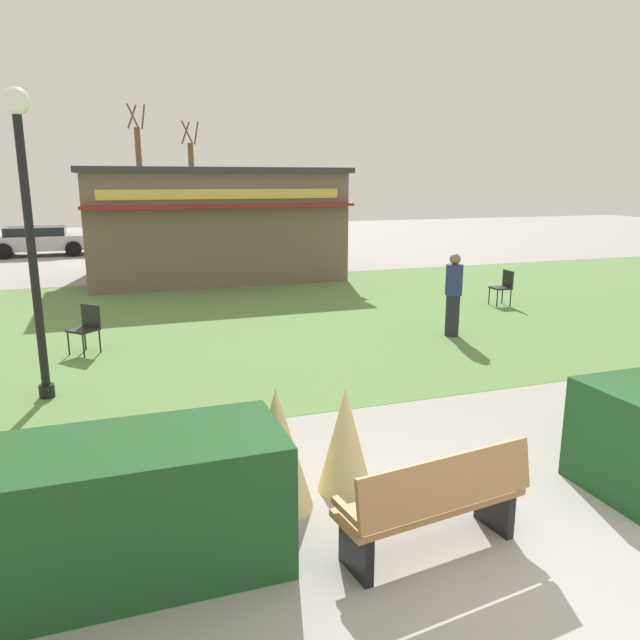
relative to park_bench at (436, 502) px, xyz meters
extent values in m
plane|color=#999691|center=(0.59, -0.43, -0.48)|extent=(80.00, 80.00, 0.00)
cube|color=#5B8442|center=(0.59, 9.32, -0.48)|extent=(36.00, 12.00, 0.01)
cube|color=#9E7547|center=(-0.01, 0.07, -0.03)|extent=(1.75, 0.70, 0.06)
cube|color=#9E7547|center=(0.02, -0.15, 0.25)|extent=(1.70, 0.35, 0.44)
cube|color=black|center=(-0.73, -0.03, -0.26)|extent=(0.14, 0.45, 0.45)
cube|color=black|center=(0.71, 0.16, -0.26)|extent=(0.14, 0.45, 0.45)
cube|color=#9E7547|center=(-0.81, -0.04, 0.09)|extent=(0.12, 0.44, 0.06)
cube|color=#9E7547|center=(0.79, 0.17, 0.09)|extent=(0.12, 0.44, 0.06)
cube|color=#1E4C23|center=(-2.47, 0.59, 0.09)|extent=(2.56, 1.10, 1.14)
cone|color=#D1BC7F|center=(-0.31, 1.29, 0.07)|extent=(0.56, 0.56, 1.09)
cone|color=#D1BC7F|center=(-1.06, 1.18, 0.13)|extent=(0.70, 0.70, 1.23)
cylinder|color=black|center=(-3.46, 5.23, -0.38)|extent=(0.22, 0.22, 0.20)
cylinder|color=black|center=(-3.46, 5.23, 1.51)|extent=(0.12, 0.12, 3.97)
sphere|color=white|center=(-3.46, 5.23, 3.65)|extent=(0.36, 0.36, 0.36)
cube|color=#6B5B4C|center=(0.76, 15.88, 1.18)|extent=(7.71, 4.69, 3.31)
cube|color=#333338|center=(0.76, 15.88, 2.91)|extent=(8.01, 4.99, 0.16)
cube|color=maroon|center=(0.76, 13.36, 1.91)|extent=(7.81, 0.36, 0.08)
cube|color=#D8CC4C|center=(0.76, 13.52, 2.24)|extent=(6.94, 0.04, 0.28)
cube|color=black|center=(6.84, 8.69, -0.03)|extent=(0.47, 0.47, 0.04)
cube|color=black|center=(7.04, 8.68, 0.19)|extent=(0.07, 0.44, 0.44)
cylinder|color=black|center=(6.66, 8.89, -0.26)|extent=(0.03, 0.03, 0.45)
cylinder|color=black|center=(6.63, 8.51, -0.26)|extent=(0.03, 0.03, 0.45)
cylinder|color=black|center=(7.04, 8.87, -0.26)|extent=(0.03, 0.03, 0.45)
cylinder|color=black|center=(7.01, 8.49, -0.26)|extent=(0.03, 0.03, 0.45)
cube|color=black|center=(-3.00, 7.48, -0.03)|extent=(0.62, 0.62, 0.04)
cube|color=black|center=(-2.86, 7.62, 0.19)|extent=(0.33, 0.34, 0.44)
cylinder|color=black|center=(-3.27, 7.49, -0.26)|extent=(0.03, 0.03, 0.45)
cylinder|color=black|center=(-3.01, 7.21, -0.26)|extent=(0.03, 0.03, 0.45)
cylinder|color=black|center=(-3.00, 7.75, -0.26)|extent=(0.03, 0.03, 0.45)
cylinder|color=black|center=(-2.73, 7.47, -0.26)|extent=(0.03, 0.03, 0.45)
cylinder|color=#23232D|center=(4.07, 6.42, -0.06)|extent=(0.28, 0.28, 0.85)
cylinder|color=navy|center=(4.07, 6.42, 0.68)|extent=(0.34, 0.34, 0.62)
sphere|color=#8C6647|center=(4.07, 6.42, 1.10)|extent=(0.22, 0.22, 0.22)
cube|color=#B7BABF|center=(-5.16, 23.88, 0.07)|extent=(4.21, 1.82, 0.60)
cube|color=black|center=(-5.31, 23.88, 0.50)|extent=(2.32, 1.60, 0.44)
cylinder|color=black|center=(-3.87, 24.81, -0.16)|extent=(0.64, 0.22, 0.64)
cylinder|color=black|center=(-3.85, 22.97, -0.16)|extent=(0.64, 0.22, 0.64)
cylinder|color=black|center=(-6.47, 24.79, -0.16)|extent=(0.64, 0.22, 0.64)
cylinder|color=black|center=(-6.46, 22.95, -0.16)|extent=(0.64, 0.22, 0.64)
cube|color=navy|center=(0.07, 23.88, 0.07)|extent=(4.22, 1.84, 0.60)
cube|color=black|center=(-0.08, 23.88, 0.50)|extent=(2.32, 1.60, 0.44)
cylinder|color=black|center=(1.36, 24.81, -0.16)|extent=(0.64, 0.23, 0.64)
cylinder|color=black|center=(1.38, 22.97, -0.16)|extent=(0.64, 0.23, 0.64)
cylinder|color=black|center=(-1.24, 24.79, -0.16)|extent=(0.64, 0.23, 0.64)
cylinder|color=black|center=(-1.22, 22.95, -0.16)|extent=(0.64, 0.23, 0.64)
cylinder|color=brown|center=(-0.78, 27.42, 2.30)|extent=(0.28, 0.28, 5.56)
cylinder|color=brown|center=(-0.44, 27.53, 5.58)|extent=(0.25, 0.58, 1.12)
cylinder|color=brown|center=(-0.95, 27.73, 5.58)|extent=(0.54, 0.36, 1.12)
cylinder|color=brown|center=(-0.95, 27.12, 5.58)|extent=(0.54, 0.35, 1.12)
cylinder|color=brown|center=(1.80, 28.01, 1.98)|extent=(0.28, 0.28, 4.92)
cylinder|color=brown|center=(2.13, 28.11, 4.93)|extent=(0.25, 0.58, 1.12)
cylinder|color=brown|center=(1.62, 28.31, 4.93)|extent=(0.54, 0.36, 1.12)
cylinder|color=brown|center=(1.63, 27.70, 4.93)|extent=(0.54, 0.35, 1.12)
camera|label=1|loc=(-2.43, -4.02, 2.65)|focal=33.90mm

